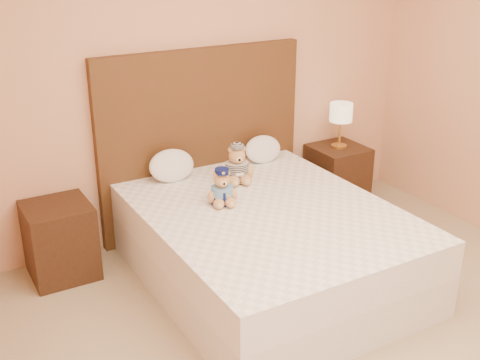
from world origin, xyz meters
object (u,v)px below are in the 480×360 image
Objects in this scene: teddy_prisoner at (237,164)px; pillow_right at (263,148)px; pillow_left at (172,164)px; nightstand_right at (337,176)px; lamp at (341,115)px; bed at (268,245)px; nightstand_left at (60,240)px; teddy_police at (222,187)px.

pillow_right is (0.41, 0.28, -0.03)m from teddy_prisoner.
pillow_right is (0.82, 0.00, -0.01)m from pillow_left.
nightstand_right is 1.38× the size of lamp.
bed is 3.64× the size of nightstand_left.
pillow_right is (-0.78, 0.03, -0.18)m from lamp.
bed is 1.59m from lamp.
pillow_right reaches higher than nightstand_left.
bed is 3.64× the size of nightstand_right.
pillow_right is (-0.78, 0.03, 0.39)m from nightstand_right.
pillow_right is (0.70, 0.58, -0.01)m from teddy_police.
pillow_left is (-1.60, 0.03, 0.40)m from nightstand_right.
pillow_left is (-0.12, 0.58, -0.00)m from teddy_police.
teddy_police is at bearing -159.50° from lamp.
pillow_right reaches higher than nightstand_right.
pillow_left is (0.90, 0.03, 0.40)m from nightstand_left.
teddy_police is at bearing -118.81° from teddy_prisoner.
lamp is at bearing 180.00° from nightstand_right.
bed is 1.48m from nightstand_right.
bed and nightstand_left have the same top height.
nightstand_left is 1.23m from teddy_police.
nightstand_left is at bearing 166.43° from teddy_police.
lamp is at bearing 0.00° from nightstand_left.
bed is 5.49× the size of pillow_left.
pillow_left is (-0.42, 0.28, -0.02)m from teddy_prisoner.
nightstand_left is 1.90× the size of teddy_prisoner.
teddy_police is (1.02, -0.55, 0.40)m from nightstand_left.
teddy_police reaches higher than pillow_left.
teddy_prisoner is (-1.19, -0.25, -0.15)m from lamp.
teddy_prisoner is at bearing -145.42° from pillow_right.
nightstand_left is at bearing -178.09° from pillow_left.
pillow_left reaches higher than bed.
nightstand_left is 1.00× the size of nightstand_right.
pillow_left is at bearing 161.26° from teddy_prisoner.
lamp is 1.21× the size of pillow_right.
pillow_right is at bearing 177.80° from lamp.
lamp is at bearing 32.62° from bed.
lamp is 1.38× the size of teddy_prisoner.
lamp reaches higher than bed.
lamp is 1.54× the size of teddy_police.
teddy_prisoner is (1.31, -0.25, 0.42)m from nightstand_left.
nightstand_right is 1.90× the size of teddy_prisoner.
pillow_left is at bearing 178.93° from nightstand_right.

